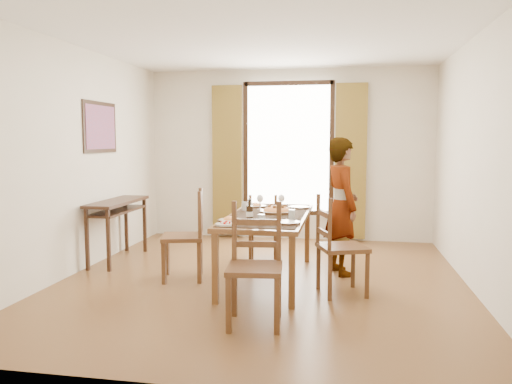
% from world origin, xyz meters
% --- Properties ---
extents(ground, '(5.00, 5.00, 0.00)m').
position_xyz_m(ground, '(0.00, 0.00, 0.00)').
color(ground, brown).
rests_on(ground, ground).
extents(room_shell, '(4.60, 5.10, 2.74)m').
position_xyz_m(room_shell, '(-0.00, 0.13, 1.54)').
color(room_shell, silver).
rests_on(room_shell, ground).
extents(console_table, '(0.38, 1.20, 0.80)m').
position_xyz_m(console_table, '(-2.03, 0.60, 0.68)').
color(console_table, '#341B11').
rests_on(console_table, ground).
extents(dining_table, '(0.86, 1.97, 0.76)m').
position_xyz_m(dining_table, '(0.06, 0.04, 0.69)').
color(dining_table, brown).
rests_on(dining_table, ground).
extents(chair_west, '(0.56, 0.56, 1.03)m').
position_xyz_m(chair_west, '(-0.87, -0.09, 0.48)').
color(chair_west, '#532D1B').
rests_on(chair_west, ground).
extents(chair_north, '(0.44, 0.44, 0.88)m').
position_xyz_m(chair_north, '(-0.17, 1.05, 0.41)').
color(chair_north, '#532D1B').
rests_on(chair_north, ground).
extents(chair_south, '(0.51, 0.51, 1.05)m').
position_xyz_m(chair_south, '(0.16, -1.32, 0.49)').
color(chair_south, '#532D1B').
rests_on(chair_south, ground).
extents(chair_east, '(0.58, 0.58, 1.02)m').
position_xyz_m(chair_east, '(0.86, -0.34, 0.48)').
color(chair_east, '#532D1B').
rests_on(chair_east, ground).
extents(man, '(0.85, 0.79, 1.62)m').
position_xyz_m(man, '(0.87, 0.47, 0.81)').
color(man, '#92949A').
rests_on(man, ground).
extents(plate_sw, '(0.27, 0.27, 0.05)m').
position_xyz_m(plate_sw, '(-0.24, -0.52, 0.78)').
color(plate_sw, silver).
rests_on(plate_sw, dining_table).
extents(plate_se, '(0.27, 0.27, 0.05)m').
position_xyz_m(plate_se, '(0.34, -0.54, 0.78)').
color(plate_se, silver).
rests_on(plate_se, dining_table).
extents(plate_nw, '(0.27, 0.27, 0.05)m').
position_xyz_m(plate_nw, '(-0.19, 0.62, 0.78)').
color(plate_nw, silver).
rests_on(plate_nw, dining_table).
extents(plate_ne, '(0.27, 0.27, 0.05)m').
position_xyz_m(plate_ne, '(0.35, 0.62, 0.78)').
color(plate_ne, silver).
rests_on(plate_ne, dining_table).
extents(pasta_platter, '(0.40, 0.40, 0.10)m').
position_xyz_m(pasta_platter, '(0.14, 0.17, 0.81)').
color(pasta_platter, red).
rests_on(pasta_platter, dining_table).
extents(caprese_plate, '(0.20, 0.20, 0.04)m').
position_xyz_m(caprese_plate, '(-0.24, -0.75, 0.78)').
color(caprese_plate, silver).
rests_on(caprese_plate, dining_table).
extents(wine_glass_a, '(0.08, 0.08, 0.18)m').
position_xyz_m(wine_glass_a, '(-0.08, -0.31, 0.85)').
color(wine_glass_a, white).
rests_on(wine_glass_a, dining_table).
extents(wine_glass_b, '(0.08, 0.08, 0.18)m').
position_xyz_m(wine_glass_b, '(0.16, 0.45, 0.85)').
color(wine_glass_b, white).
rests_on(wine_glass_b, dining_table).
extents(wine_glass_c, '(0.08, 0.08, 0.18)m').
position_xyz_m(wine_glass_c, '(-0.09, 0.39, 0.85)').
color(wine_glass_c, white).
rests_on(wine_glass_c, dining_table).
extents(tumbler_a, '(0.07, 0.07, 0.10)m').
position_xyz_m(tumbler_a, '(0.36, -0.25, 0.81)').
color(tumbler_a, silver).
rests_on(tumbler_a, dining_table).
extents(tumbler_b, '(0.07, 0.07, 0.10)m').
position_xyz_m(tumbler_b, '(-0.27, 0.31, 0.81)').
color(tumbler_b, silver).
rests_on(tumbler_b, dining_table).
extents(tumbler_c, '(0.07, 0.07, 0.10)m').
position_xyz_m(tumbler_c, '(0.10, -0.64, 0.81)').
color(tumbler_c, silver).
rests_on(tumbler_c, dining_table).
extents(wine_bottle, '(0.07, 0.07, 0.25)m').
position_xyz_m(wine_bottle, '(-0.02, -0.64, 0.88)').
color(wine_bottle, black).
rests_on(wine_bottle, dining_table).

